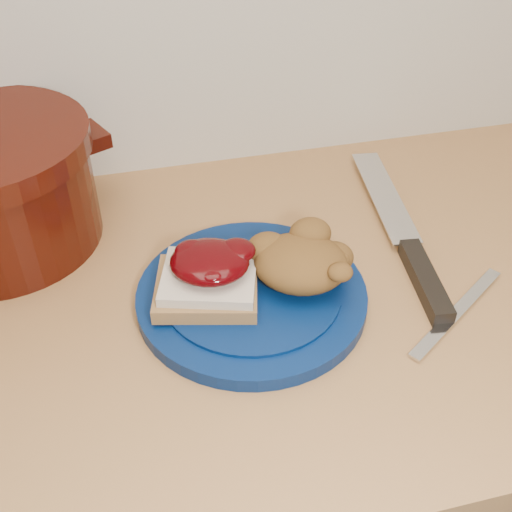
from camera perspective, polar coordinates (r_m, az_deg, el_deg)
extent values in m
cylinder|color=#051C4D|center=(0.73, -0.39, -3.60)|extent=(0.33, 0.33, 0.02)
cube|color=olive|center=(0.71, -4.40, -2.86)|extent=(0.13, 0.12, 0.02)
cube|color=beige|center=(0.70, -4.20, -1.89)|extent=(0.12, 0.11, 0.01)
ellipsoid|color=#330104|center=(0.69, -4.15, -0.52)|extent=(0.11, 0.10, 0.03)
ellipsoid|color=brown|center=(0.71, 3.99, -0.65)|extent=(0.13, 0.12, 0.05)
cube|color=black|center=(0.77, 14.81, -2.12)|extent=(0.04, 0.13, 0.02)
cube|color=silver|center=(0.90, 11.32, 5.34)|extent=(0.07, 0.22, 0.00)
cube|color=silver|center=(0.75, 17.46, -4.75)|extent=(0.16, 0.12, 0.00)
cube|color=#330C05|center=(0.87, -14.53, 10.27)|extent=(0.05, 0.07, 0.02)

